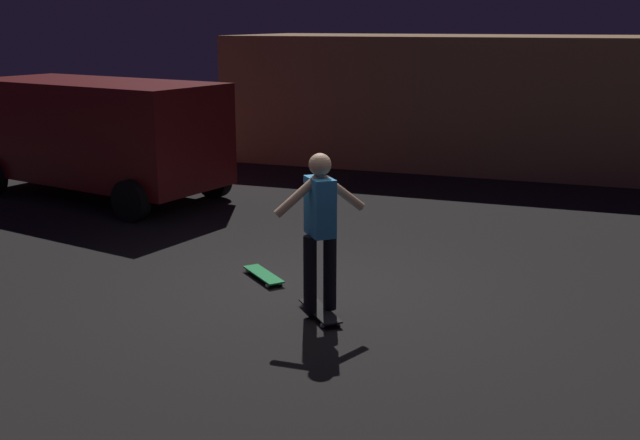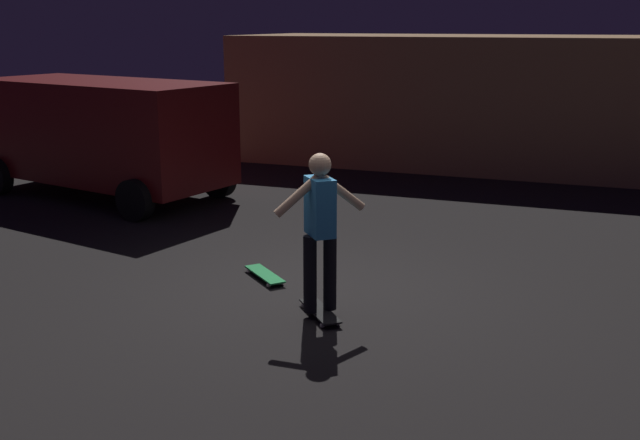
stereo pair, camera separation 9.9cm
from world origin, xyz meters
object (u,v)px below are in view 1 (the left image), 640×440
Objects in this scene: parked_van at (98,131)px; skater at (320,221)px; skateboard_spare at (263,275)px; skateboard_ridden at (320,311)px.

skater is (5.60, -4.12, -0.12)m from parked_van.
skateboard_ridden is at bearing -40.78° from skateboard_spare.
skateboard_ridden is 0.98m from skater.
parked_van is at bearing 144.77° from skateboard_spare.
skater is (1.05, -0.91, 0.98)m from skateboard_spare.
parked_van is at bearing 143.66° from skater.
skateboard_spare is (-1.05, 0.91, 0.00)m from skateboard_ridden.
skateboard_ridden is 1.01× the size of skateboard_spare.
skateboard_spare is 0.43× the size of skater.
skater is at bearing -40.78° from skateboard_spare.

